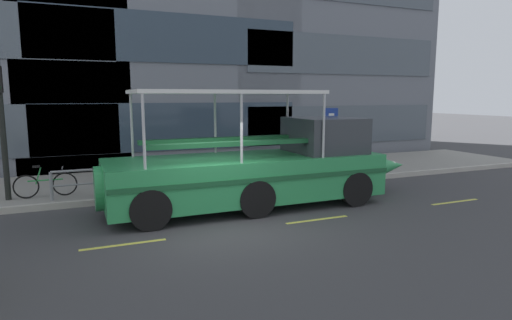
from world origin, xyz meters
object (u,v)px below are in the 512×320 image
object	(u,v)px
parking_sign	(330,129)
duck_tour_boat	(265,168)
pedestrian_near_bow	(294,149)
leaned_bicycle	(46,185)
traffic_light_pole	(1,116)

from	to	relation	value
parking_sign	duck_tour_boat	xyz separation A→B (m)	(-4.10, -2.95, -0.81)
parking_sign	pedestrian_near_bow	distance (m)	1.62
pedestrian_near_bow	parking_sign	bearing A→B (deg)	-33.94
parking_sign	leaned_bicycle	distance (m)	10.10
traffic_light_pole	parking_sign	size ratio (longest dim) A/B	1.58
parking_sign	leaned_bicycle	bearing A→B (deg)	-178.87
duck_tour_boat	parking_sign	bearing A→B (deg)	35.74
pedestrian_near_bow	duck_tour_boat	bearing A→B (deg)	-128.10
leaned_bicycle	traffic_light_pole	bearing A→B (deg)	-178.87
traffic_light_pole	pedestrian_near_bow	distance (m)	9.99
leaned_bicycle	pedestrian_near_bow	bearing A→B (deg)	6.36
leaned_bicycle	pedestrian_near_bow	size ratio (longest dim) A/B	1.15
leaned_bicycle	pedestrian_near_bow	xyz separation A→B (m)	(8.84, 0.98, 0.54)
traffic_light_pole	pedestrian_near_bow	xyz separation A→B (m)	(9.83, 1.00, -1.50)
leaned_bicycle	duck_tour_boat	world-z (taller)	duck_tour_boat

